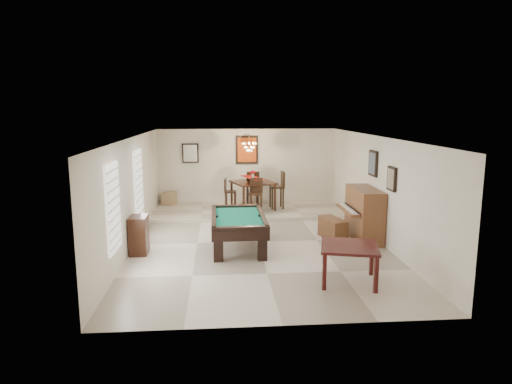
{
  "coord_description": "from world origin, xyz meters",
  "views": [
    {
      "loc": [
        -0.93,
        -10.92,
        3.26
      ],
      "look_at": [
        0.0,
        0.6,
        1.15
      ],
      "focal_mm": 32.0,
      "sensor_mm": 36.0,
      "label": 1
    }
  ],
  "objects": [
    {
      "name": "wall_right",
      "position": [
        3.0,
        0.0,
        1.3
      ],
      "size": [
        0.04,
        9.0,
        2.6
      ],
      "primitive_type": "cube",
      "color": "silver",
      "rests_on": "ground_plane"
    },
    {
      "name": "wall_back",
      "position": [
        0.0,
        4.5,
        1.3
      ],
      "size": [
        6.0,
        0.04,
        2.6
      ],
      "primitive_type": "cube",
      "color": "silver",
      "rests_on": "ground_plane"
    },
    {
      "name": "window_left_front",
      "position": [
        -2.97,
        -2.2,
        1.4
      ],
      "size": [
        0.06,
        1.0,
        1.7
      ],
      "primitive_type": "cube",
      "color": "white",
      "rests_on": "wall_left"
    },
    {
      "name": "pool_table",
      "position": [
        -0.51,
        -0.49,
        0.38
      ],
      "size": [
        1.26,
        2.3,
        0.76
      ],
      "primitive_type": null,
      "rotation": [
        0.0,
        0.0,
        0.01
      ],
      "color": "black",
      "rests_on": "ground_plane"
    },
    {
      "name": "apothecary_chest",
      "position": [
        -2.78,
        -0.72,
        0.43
      ],
      "size": [
        0.39,
        0.58,
        0.87
      ],
      "primitive_type": "cube",
      "color": "black",
      "rests_on": "ground_plane"
    },
    {
      "name": "flower_vase",
      "position": [
        0.12,
        3.26,
        1.24
      ],
      "size": [
        0.18,
        0.18,
        0.24
      ],
      "primitive_type": null,
      "rotation": [
        0.0,
        0.0,
        0.29
      ],
      "color": "#AF0F14",
      "rests_on": "dining_table"
    },
    {
      "name": "wall_front",
      "position": [
        0.0,
        -4.5,
        1.3
      ],
      "size": [
        6.0,
        0.04,
        2.6
      ],
      "primitive_type": "cube",
      "color": "silver",
      "rests_on": "ground_plane"
    },
    {
      "name": "dining_table",
      "position": [
        0.12,
        3.26,
        0.62
      ],
      "size": [
        1.53,
        1.53,
        1.0
      ],
      "primitive_type": null,
      "rotation": [
        0.0,
        0.0,
        0.33
      ],
      "color": "black",
      "rests_on": "dining_step"
    },
    {
      "name": "dining_step",
      "position": [
        0.0,
        3.25,
        0.06
      ],
      "size": [
        6.0,
        2.5,
        0.12
      ],
      "primitive_type": "cube",
      "color": "beige",
      "rests_on": "ground_plane"
    },
    {
      "name": "upright_piano",
      "position": [
        2.54,
        0.02,
        0.65
      ],
      "size": [
        0.88,
        1.57,
        1.31
      ],
      "primitive_type": null,
      "color": "brown",
      "rests_on": "ground_plane"
    },
    {
      "name": "square_table",
      "position": [
        1.5,
        -2.83,
        0.36
      ],
      "size": [
        1.27,
        1.27,
        0.73
      ],
      "primitive_type": null,
      "rotation": [
        0.0,
        0.0,
        -0.24
      ],
      "color": "#340D0D",
      "rests_on": "ground_plane"
    },
    {
      "name": "ground_plane",
      "position": [
        0.0,
        0.0,
        -0.01
      ],
      "size": [
        6.0,
        9.0,
        0.02
      ],
      "primitive_type": "cube",
      "color": "beige"
    },
    {
      "name": "right_picture_lower",
      "position": [
        2.96,
        -1.0,
        1.7
      ],
      "size": [
        0.06,
        0.45,
        0.55
      ],
      "primitive_type": "cube",
      "color": "gray",
      "rests_on": "wall_right"
    },
    {
      "name": "dining_chair_west",
      "position": [
        -0.59,
        3.29,
        0.6
      ],
      "size": [
        0.39,
        0.39,
        0.97
      ],
      "primitive_type": null,
      "rotation": [
        0.0,
        0.0,
        1.47
      ],
      "color": "black",
      "rests_on": "dining_step"
    },
    {
      "name": "piano_bench",
      "position": [
        1.91,
        0.09,
        0.27
      ],
      "size": [
        0.58,
        1.02,
        0.53
      ],
      "primitive_type": "cube",
      "rotation": [
        0.0,
        0.0,
        0.23
      ],
      "color": "brown",
      "rests_on": "ground_plane"
    },
    {
      "name": "right_picture_upper",
      "position": [
        2.96,
        0.3,
        1.9
      ],
      "size": [
        0.06,
        0.55,
        0.65
      ],
      "primitive_type": "cube",
      "color": "slate",
      "rests_on": "wall_right"
    },
    {
      "name": "ceiling",
      "position": [
        0.0,
        0.0,
        2.6
      ],
      "size": [
        6.0,
        9.0,
        0.04
      ],
      "primitive_type": "cube",
      "color": "white",
      "rests_on": "wall_back"
    },
    {
      "name": "corner_bench",
      "position": [
        -2.62,
        4.15,
        0.33
      ],
      "size": [
        0.49,
        0.56,
        0.42
      ],
      "primitive_type": "cube",
      "rotation": [
        0.0,
        0.0,
        -0.28
      ],
      "color": "#A18057",
      "rests_on": "dining_step"
    },
    {
      "name": "window_left_rear",
      "position": [
        -2.97,
        0.6,
        1.4
      ],
      "size": [
        0.06,
        1.0,
        1.7
      ],
      "primitive_type": "cube",
      "color": "white",
      "rests_on": "wall_left"
    },
    {
      "name": "dining_chair_north",
      "position": [
        0.15,
        3.97,
        0.68
      ],
      "size": [
        0.42,
        0.42,
        1.12
      ],
      "primitive_type": null,
      "rotation": [
        0.0,
        0.0,
        3.16
      ],
      "color": "black",
      "rests_on": "dining_step"
    },
    {
      "name": "wall_left",
      "position": [
        -3.0,
        0.0,
        1.3
      ],
      "size": [
        0.04,
        9.0,
        2.6
      ],
      "primitive_type": "cube",
      "color": "silver",
      "rests_on": "ground_plane"
    },
    {
      "name": "chandelier",
      "position": [
        0.0,
        3.2,
        2.2
      ],
      "size": [
        0.44,
        0.44,
        0.6
      ],
      "primitive_type": null,
      "color": "#FFE5B2",
      "rests_on": "ceiling"
    },
    {
      "name": "back_mirror",
      "position": [
        -1.9,
        4.46,
        1.8
      ],
      "size": [
        0.55,
        0.06,
        0.65
      ],
      "primitive_type": "cube",
      "color": "white",
      "rests_on": "wall_back"
    },
    {
      "name": "dining_chair_east",
      "position": [
        0.88,
        3.3,
        0.71
      ],
      "size": [
        0.47,
        0.47,
        1.19
      ],
      "primitive_type": null,
      "rotation": [
        0.0,
        0.0,
        -1.49
      ],
      "color": "black",
      "rests_on": "dining_step"
    },
    {
      "name": "dining_chair_south",
      "position": [
        0.16,
        2.55,
        0.66
      ],
      "size": [
        0.45,
        0.45,
        1.08
      ],
      "primitive_type": null,
      "rotation": [
        0.0,
        0.0,
        -0.14
      ],
      "color": "black",
      "rests_on": "dining_step"
    },
    {
      "name": "back_painting",
      "position": [
        0.0,
        4.46,
        1.9
      ],
      "size": [
        0.75,
        0.06,
        0.95
      ],
      "primitive_type": "cube",
      "color": "#D84C14",
      "rests_on": "wall_back"
    }
  ]
}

